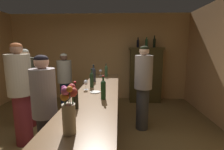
% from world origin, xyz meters
% --- Properties ---
extents(wall_back, '(5.67, 0.12, 2.69)m').
position_xyz_m(wall_back, '(0.00, 3.02, 1.35)').
color(wall_back, tan).
rests_on(wall_back, ground).
extents(bar_counter, '(0.62, 3.16, 1.01)m').
position_xyz_m(bar_counter, '(0.32, 0.17, 0.51)').
color(bar_counter, brown).
rests_on(bar_counter, ground).
extents(display_cabinet, '(1.01, 0.45, 1.66)m').
position_xyz_m(display_cabinet, '(1.45, 2.70, 0.86)').
color(display_cabinet, '#382F15').
rests_on(display_cabinet, ground).
extents(wine_bottle_pinot, '(0.07, 0.07, 0.31)m').
position_xyz_m(wine_bottle_pinot, '(0.44, -0.22, 1.15)').
color(wine_bottle_pinot, '#1A3D1C').
rests_on(wine_bottle_pinot, bar_counter).
extents(wine_bottle_riesling, '(0.06, 0.06, 0.32)m').
position_xyz_m(wine_bottle_riesling, '(0.19, 0.40, 1.15)').
color(wine_bottle_riesling, '#1B3119').
rests_on(wine_bottle_riesling, bar_counter).
extents(wine_bottle_merlot, '(0.08, 0.08, 0.33)m').
position_xyz_m(wine_bottle_merlot, '(0.15, 0.84, 1.16)').
color(wine_bottle_merlot, '#252830').
rests_on(wine_bottle_merlot, bar_counter).
extents(wine_bottle_chardonnay, '(0.07, 0.07, 0.30)m').
position_xyz_m(wine_bottle_chardonnay, '(0.35, 1.40, 1.14)').
color(wine_bottle_chardonnay, '#305031').
rests_on(wine_bottle_chardonnay, bar_counter).
extents(wine_bottle_malbec, '(0.06, 0.06, 0.30)m').
position_xyz_m(wine_bottle_malbec, '(0.17, -0.57, 1.14)').
color(wine_bottle_malbec, black).
rests_on(wine_bottle_malbec, bar_counter).
extents(wine_bottle_syrah, '(0.08, 0.08, 0.28)m').
position_xyz_m(wine_bottle_syrah, '(0.13, 0.99, 1.14)').
color(wine_bottle_syrah, '#224729').
rests_on(wine_bottle_syrah, bar_counter).
extents(wine_glass_front, '(0.08, 0.08, 0.15)m').
position_xyz_m(wine_glass_front, '(0.21, 1.50, 1.12)').
color(wine_glass_front, white).
rests_on(wine_glass_front, bar_counter).
extents(wine_glass_mid, '(0.07, 0.07, 0.16)m').
position_xyz_m(wine_glass_mid, '(0.12, 0.23, 1.12)').
color(wine_glass_mid, white).
rests_on(wine_glass_mid, bar_counter).
extents(flower_arrangement, '(0.13, 0.13, 0.39)m').
position_xyz_m(flower_arrangement, '(0.26, -1.08, 1.21)').
color(flower_arrangement, tan).
rests_on(flower_arrangement, bar_counter).
extents(cheese_plate, '(0.15, 0.15, 0.01)m').
position_xyz_m(cheese_plate, '(0.29, 0.08, 1.01)').
color(cheese_plate, white).
rests_on(cheese_plate, bar_counter).
extents(display_bottle_left, '(0.08, 0.08, 0.30)m').
position_xyz_m(display_bottle_left, '(1.20, 2.70, 1.79)').
color(display_bottle_left, black).
rests_on(display_bottle_left, display_cabinet).
extents(display_bottle_midleft, '(0.08, 0.08, 0.32)m').
position_xyz_m(display_bottle_midleft, '(1.45, 2.70, 1.80)').
color(display_bottle_midleft, '#254E2B').
rests_on(display_bottle_midleft, display_cabinet).
extents(display_bottle_center, '(0.08, 0.08, 0.35)m').
position_xyz_m(display_bottle_center, '(1.68, 2.70, 1.81)').
color(display_bottle_center, black).
rests_on(display_bottle_center, display_cabinet).
extents(patron_redhead, '(0.30, 0.30, 1.58)m').
position_xyz_m(patron_redhead, '(-0.30, -0.31, 0.88)').
color(patron_redhead, '#2D292E').
rests_on(patron_redhead, ground).
extents(patron_in_grey, '(0.38, 0.38, 1.74)m').
position_xyz_m(patron_in_grey, '(-1.00, 0.32, 0.95)').
color(patron_in_grey, maroon).
rests_on(patron_in_grey, ground).
extents(patron_near_entrance, '(0.35, 0.35, 1.64)m').
position_xyz_m(patron_near_entrance, '(-1.26, 0.96, 0.89)').
color(patron_near_entrance, maroon).
rests_on(patron_near_entrance, ground).
extents(patron_by_cabinet, '(0.36, 0.36, 1.51)m').
position_xyz_m(patron_by_cabinet, '(-0.74, 1.78, 0.82)').
color(patron_by_cabinet, '#192846').
rests_on(patron_by_cabinet, ground).
extents(bartender, '(0.35, 0.35, 1.70)m').
position_xyz_m(bartender, '(1.13, 0.94, 0.93)').
color(bartender, '#343536').
rests_on(bartender, ground).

